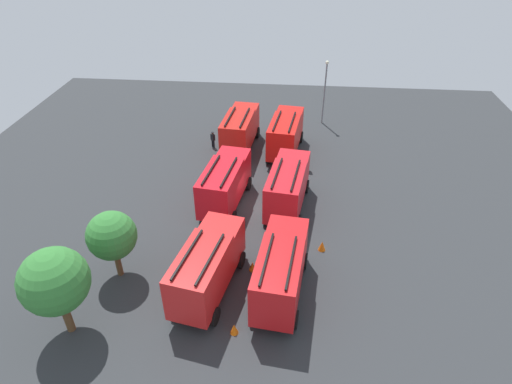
% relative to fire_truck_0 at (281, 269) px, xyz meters
% --- Properties ---
extents(ground_plane, '(55.87, 55.87, 0.00)m').
position_rel_fire_truck_0_xyz_m(ground_plane, '(9.09, 2.30, -2.15)').
color(ground_plane, '#2D3033').
extents(fire_truck_0, '(7.43, 3.40, 3.88)m').
position_rel_fire_truck_0_xyz_m(fire_truck_0, '(0.00, 0.00, 0.00)').
color(fire_truck_0, red).
rests_on(fire_truck_0, ground).
extents(fire_truck_1, '(7.46, 3.53, 3.88)m').
position_rel_fire_truck_0_xyz_m(fire_truck_1, '(9.11, -0.14, 0.00)').
color(fire_truck_1, red).
rests_on(fire_truck_1, ground).
extents(fire_truck_2, '(7.44, 3.45, 3.88)m').
position_rel_fire_truck_0_xyz_m(fire_truck_2, '(18.18, 0.32, 0.00)').
color(fire_truck_2, red).
rests_on(fire_truck_2, ground).
extents(fire_truck_3, '(7.53, 3.85, 3.88)m').
position_rel_fire_truck_0_xyz_m(fire_truck_3, '(-0.10, 4.39, 0.00)').
color(fire_truck_3, red).
rests_on(fire_truck_3, ground).
extents(fire_truck_4, '(7.46, 3.54, 3.88)m').
position_rel_fire_truck_0_xyz_m(fire_truck_4, '(9.12, 4.74, 0.00)').
color(fire_truck_4, red).
rests_on(fire_truck_4, ground).
extents(fire_truck_5, '(7.39, 3.28, 3.88)m').
position_rel_fire_truck_0_xyz_m(fire_truck_5, '(18.72, 4.70, 0.00)').
color(fire_truck_5, red).
rests_on(fire_truck_5, ground).
extents(firefighter_0, '(0.45, 0.48, 1.63)m').
position_rel_fire_truck_0_xyz_m(firefighter_0, '(18.76, 7.44, -1.25)').
color(firefighter_0, black).
rests_on(firefighter_0, ground).
extents(firefighter_1, '(0.45, 0.48, 1.67)m').
position_rel_fire_truck_0_xyz_m(firefighter_1, '(22.77, 0.95, -1.22)').
color(firefighter_1, black).
rests_on(firefighter_1, ground).
extents(firefighter_2, '(0.48, 0.42, 1.78)m').
position_rel_fire_truck_0_xyz_m(firefighter_2, '(15.25, -1.75, -1.15)').
color(firefighter_2, black).
rests_on(firefighter_2, ground).
extents(tree_0, '(3.66, 3.66, 5.67)m').
position_rel_fire_truck_0_xyz_m(tree_0, '(-3.72, 11.70, 1.66)').
color(tree_0, brown).
rests_on(tree_0, ground).
extents(tree_1, '(3.09, 3.09, 4.79)m').
position_rel_fire_truck_0_xyz_m(tree_1, '(0.81, 10.45, 1.07)').
color(tree_1, brown).
rests_on(tree_1, ground).
extents(traffic_cone_0, '(0.47, 0.47, 0.68)m').
position_rel_fire_truck_0_xyz_m(traffic_cone_0, '(-3.14, 2.43, -1.81)').
color(traffic_cone_0, '#F2600C').
rests_on(traffic_cone_0, ground).
extents(traffic_cone_1, '(0.51, 0.51, 0.73)m').
position_rel_fire_truck_0_xyz_m(traffic_cone_1, '(4.35, -2.74, -1.79)').
color(traffic_cone_1, '#F2600C').
rests_on(traffic_cone_1, ground).
extents(traffic_cone_2, '(0.47, 0.47, 0.67)m').
position_rel_fire_truck_0_xyz_m(traffic_cone_2, '(1.95, 1.89, -1.82)').
color(traffic_cone_2, '#F2600C').
rests_on(traffic_cone_2, ground).
extents(lamppost, '(0.36, 0.36, 6.84)m').
position_rel_fire_truck_0_xyz_m(lamppost, '(25.46, -3.50, 1.84)').
color(lamppost, slate).
rests_on(lamppost, ground).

